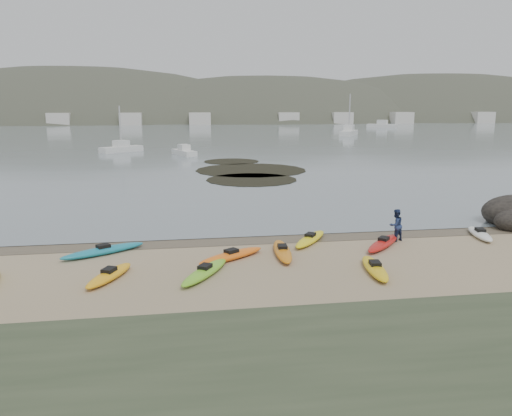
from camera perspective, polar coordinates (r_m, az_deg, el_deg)
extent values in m
plane|color=tan|center=(25.22, 0.00, -3.34)|extent=(600.00, 600.00, 0.00)
plane|color=brown|center=(24.94, 0.11, -3.51)|extent=(60.00, 60.00, 0.00)
plane|color=slate|center=(324.15, -8.38, 10.44)|extent=(1200.00, 1200.00, 0.00)
ellipsoid|color=yellow|center=(20.54, 13.43, -6.72)|extent=(1.14, 3.26, 0.34)
ellipsoid|color=#78CE29|center=(19.68, -5.84, -7.26)|extent=(2.40, 3.43, 0.34)
ellipsoid|color=teal|center=(23.34, -17.03, -4.68)|extent=(3.70, 2.62, 0.34)
ellipsoid|color=yellow|center=(24.36, 6.22, -3.54)|extent=(2.56, 3.21, 0.34)
ellipsoid|color=orange|center=(21.63, -2.83, -5.46)|extent=(3.28, 2.56, 0.34)
ellipsoid|color=white|center=(27.58, 24.22, -2.72)|extent=(1.37, 2.98, 0.34)
ellipsoid|color=#FFAF15|center=(20.01, -16.42, -7.38)|extent=(1.87, 3.02, 0.34)
ellipsoid|color=orange|center=(22.27, 3.03, -4.95)|extent=(1.00, 3.61, 0.34)
ellipsoid|color=red|center=(24.28, 14.37, -3.90)|extent=(2.96, 3.16, 0.34)
imported|color=navy|center=(25.28, 15.68, -1.90)|extent=(0.94, 0.84, 1.59)
cylinder|color=black|center=(44.26, -0.51, 3.24)|extent=(8.06, 8.06, 0.04)
cylinder|color=black|center=(50.79, -0.59, 4.34)|extent=(11.22, 11.22, 0.04)
cylinder|color=black|center=(58.59, -2.83, 5.31)|extent=(6.45, 6.45, 0.04)
cube|color=silver|center=(73.21, -15.13, 6.52)|extent=(5.91, 5.39, 0.88)
cube|color=silver|center=(66.95, -8.21, 6.31)|extent=(3.32, 5.56, 0.75)
cube|color=silver|center=(111.12, 10.56, 8.45)|extent=(6.42, 8.69, 1.21)
cube|color=silver|center=(150.97, 14.21, 9.10)|extent=(8.16, 7.17, 1.19)
ellipsoid|color=#384235|center=(224.26, -19.52, 4.76)|extent=(220.00, 120.00, 80.00)
ellipsoid|color=#384235|center=(218.64, 1.35, 5.98)|extent=(200.00, 110.00, 68.00)
ellipsoid|color=#384235|center=(257.07, 20.02, 5.73)|extent=(230.00, 130.00, 76.00)
cube|color=beige|center=(173.39, -21.95, 9.38)|extent=(7.00, 5.00, 4.00)
cube|color=beige|center=(169.72, -13.93, 9.84)|extent=(7.00, 5.00, 4.00)
cube|color=beige|center=(169.41, -5.69, 10.12)|extent=(7.00, 5.00, 4.00)
cube|color=beige|center=(172.46, 2.42, 10.19)|extent=(7.00, 5.00, 4.00)
cube|color=beige|center=(178.72, 10.11, 10.08)|extent=(7.00, 5.00, 4.00)
cube|color=beige|center=(187.86, 17.15, 9.82)|extent=(7.00, 5.00, 4.00)
cube|color=beige|center=(199.48, 23.45, 9.46)|extent=(7.00, 5.00, 4.00)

